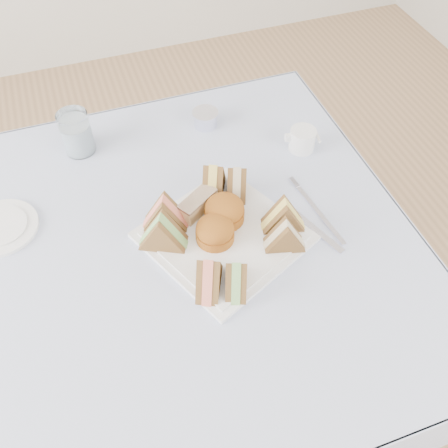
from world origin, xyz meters
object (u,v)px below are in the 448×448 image
object	(u,v)px
serving_plate	(224,237)
water_glass	(76,133)
table	(188,327)
creamer_jug	(302,140)

from	to	relation	value
serving_plate	water_glass	distance (m)	0.47
table	creamer_jug	distance (m)	0.59
serving_plate	water_glass	bearing A→B (deg)	98.06
water_glass	creamer_jug	bearing A→B (deg)	-18.71
serving_plate	water_glass	world-z (taller)	water_glass
table	water_glass	bearing A→B (deg)	112.02
creamer_jug	serving_plate	bearing A→B (deg)	-132.91
serving_plate	water_glass	xyz separation A→B (m)	(-0.25, 0.39, 0.05)
table	serving_plate	bearing A→B (deg)	-9.85
table	water_glass	size ratio (longest dim) A/B	8.08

